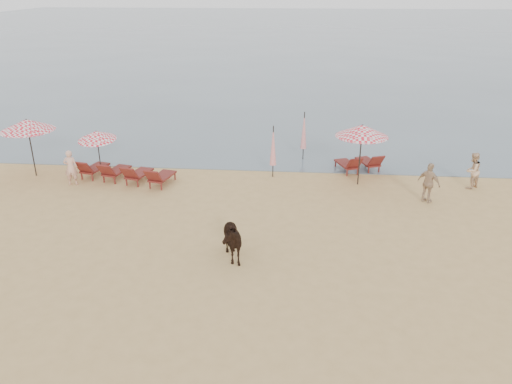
# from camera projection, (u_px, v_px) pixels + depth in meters

# --- Properties ---
(ground) EXTENTS (120.00, 120.00, 0.00)m
(ground) POSITION_uv_depth(u_px,v_px,m) (240.00, 301.00, 13.51)
(ground) COLOR tan
(ground) RESTS_ON ground
(sea) EXTENTS (160.00, 140.00, 0.06)m
(sea) POSITION_uv_depth(u_px,v_px,m) (293.00, 30.00, 86.83)
(sea) COLOR #51606B
(sea) RESTS_ON ground
(lounger_cluster_left) EXTENTS (4.26, 2.55, 0.63)m
(lounger_cluster_left) POSITION_uv_depth(u_px,v_px,m) (125.00, 172.00, 21.36)
(lounger_cluster_left) COLOR maroon
(lounger_cluster_left) RESTS_ON ground
(lounger_cluster_right) EXTENTS (2.17, 2.13, 0.61)m
(lounger_cluster_right) POSITION_uv_depth(u_px,v_px,m) (360.00, 163.00, 22.49)
(lounger_cluster_right) COLOR maroon
(lounger_cluster_right) RESTS_ON ground
(umbrella_open_left_a) EXTENTS (2.27, 2.27, 2.58)m
(umbrella_open_left_a) POSITION_uv_depth(u_px,v_px,m) (27.00, 125.00, 21.28)
(umbrella_open_left_a) COLOR black
(umbrella_open_left_a) RESTS_ON ground
(umbrella_open_left_b) EXTENTS (1.64, 1.67, 2.09)m
(umbrella_open_left_b) POSITION_uv_depth(u_px,v_px,m) (97.00, 135.00, 21.60)
(umbrella_open_left_b) COLOR black
(umbrella_open_left_b) RESTS_ON ground
(umbrella_open_right) EXTENTS (2.15, 2.15, 2.62)m
(umbrella_open_right) POSITION_uv_depth(u_px,v_px,m) (362.00, 131.00, 20.32)
(umbrella_open_right) COLOR black
(umbrella_open_right) RESTS_ON ground
(umbrella_closed_left) EXTENTS (0.29, 0.29, 2.36)m
(umbrella_closed_left) POSITION_uv_depth(u_px,v_px,m) (304.00, 131.00, 23.58)
(umbrella_closed_left) COLOR black
(umbrella_closed_left) RESTS_ON ground
(umbrella_closed_right) EXTENTS (0.28, 0.28, 2.32)m
(umbrella_closed_right) POSITION_uv_depth(u_px,v_px,m) (273.00, 146.00, 21.49)
(umbrella_closed_right) COLOR black
(umbrella_closed_right) RESTS_ON ground
(cow) EXTENTS (1.32, 1.80, 1.39)m
(cow) POSITION_uv_depth(u_px,v_px,m) (228.00, 239.00, 15.33)
(cow) COLOR black
(cow) RESTS_ON ground
(beachgoer_left) EXTENTS (0.61, 0.46, 1.53)m
(beachgoer_left) POSITION_uv_depth(u_px,v_px,m) (71.00, 168.00, 20.92)
(beachgoer_left) COLOR #DDA28A
(beachgoer_left) RESTS_ON ground
(beachgoer_right_a) EXTENTS (0.95, 0.93, 1.54)m
(beachgoer_right_a) POSITION_uv_depth(u_px,v_px,m) (472.00, 171.00, 20.59)
(beachgoer_right_a) COLOR tan
(beachgoer_right_a) RESTS_ON ground
(beachgoer_right_b) EXTENTS (0.95, 0.92, 1.60)m
(beachgoer_right_b) POSITION_uv_depth(u_px,v_px,m) (429.00, 183.00, 19.24)
(beachgoer_right_b) COLOR tan
(beachgoer_right_b) RESTS_ON ground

